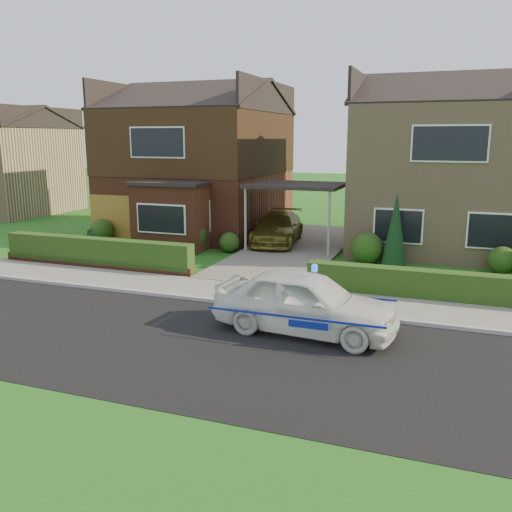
% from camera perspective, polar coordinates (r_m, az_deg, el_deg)
% --- Properties ---
extents(ground, '(120.00, 120.00, 0.00)m').
position_cam_1_polar(ground, '(12.90, -9.54, -8.74)').
color(ground, '#1C5316').
rests_on(ground, ground).
extents(road, '(60.00, 6.00, 0.02)m').
position_cam_1_polar(road, '(12.90, -9.54, -8.74)').
color(road, black).
rests_on(road, ground).
extents(kerb, '(60.00, 0.16, 0.12)m').
position_cam_1_polar(kerb, '(15.45, -3.99, -4.78)').
color(kerb, '#9E9993').
rests_on(kerb, ground).
extents(sidewalk, '(60.00, 2.00, 0.10)m').
position_cam_1_polar(sidewalk, '(16.38, -2.49, -3.80)').
color(sidewalk, slate).
rests_on(sidewalk, ground).
extents(driveway, '(3.80, 12.00, 0.12)m').
position_cam_1_polar(driveway, '(22.72, 4.16, 0.80)').
color(driveway, '#666059').
rests_on(driveway, ground).
extents(house_left, '(7.50, 9.53, 7.25)m').
position_cam_1_polar(house_left, '(27.06, -6.03, 10.63)').
color(house_left, brown).
rests_on(house_left, ground).
extents(house_right, '(7.50, 8.06, 7.25)m').
position_cam_1_polar(house_right, '(24.43, 19.70, 9.46)').
color(house_right, tan).
rests_on(house_right, ground).
extents(carport_link, '(3.80, 3.00, 2.77)m').
position_cam_1_polar(carport_link, '(22.30, 4.24, 7.33)').
color(carport_link, black).
rests_on(carport_link, ground).
extents(garage_door, '(2.20, 0.10, 2.10)m').
position_cam_1_polar(garage_door, '(25.14, -14.91, 3.83)').
color(garage_door, brown).
rests_on(garage_door, ground).
extents(dwarf_wall, '(7.70, 0.25, 0.36)m').
position_cam_1_polar(dwarf_wall, '(20.17, -16.56, -0.82)').
color(dwarf_wall, brown).
rests_on(dwarf_wall, ground).
extents(hedge_left, '(7.50, 0.55, 0.90)m').
position_cam_1_polar(hedge_left, '(20.33, -16.28, -1.23)').
color(hedge_left, black).
rests_on(hedge_left, ground).
extents(hedge_right, '(7.50, 0.55, 0.80)m').
position_cam_1_polar(hedge_right, '(16.43, 18.39, -4.56)').
color(hedge_right, black).
rests_on(hedge_right, ground).
extents(shrub_left_far, '(1.08, 1.08, 1.08)m').
position_cam_1_polar(shrub_left_far, '(25.00, -15.92, 2.54)').
color(shrub_left_far, black).
rests_on(shrub_left_far, ground).
extents(shrub_left_mid, '(1.32, 1.32, 1.32)m').
position_cam_1_polar(shrub_left_mid, '(22.48, -6.88, 2.18)').
color(shrub_left_mid, black).
rests_on(shrub_left_mid, ground).
extents(shrub_left_near, '(0.84, 0.84, 0.84)m').
position_cam_1_polar(shrub_left_near, '(22.13, -2.81, 1.46)').
color(shrub_left_near, black).
rests_on(shrub_left_near, ground).
extents(shrub_right_near, '(1.20, 1.20, 1.20)m').
position_cam_1_polar(shrub_right_near, '(20.42, 11.61, 0.80)').
color(shrub_right_near, black).
rests_on(shrub_right_near, ground).
extents(shrub_right_mid, '(0.96, 0.96, 0.96)m').
position_cam_1_polar(shrub_right_mid, '(20.42, 24.49, -0.42)').
color(shrub_right_mid, black).
rests_on(shrub_right_mid, ground).
extents(conifer_a, '(0.90, 0.90, 2.60)m').
position_cam_1_polar(conifer_a, '(19.98, 14.45, 2.46)').
color(conifer_a, black).
rests_on(conifer_a, ground).
extents(neighbour_left, '(6.50, 7.00, 5.20)m').
position_cam_1_polar(neighbour_left, '(37.15, -24.81, 8.16)').
color(neighbour_left, tan).
rests_on(neighbour_left, ground).
extents(police_car, '(4.07, 4.57, 1.67)m').
position_cam_1_polar(police_car, '(13.01, 5.21, -4.91)').
color(police_car, silver).
rests_on(police_car, ground).
extents(driveway_car, '(2.38, 4.65, 1.29)m').
position_cam_1_polar(driveway_car, '(23.51, 2.30, 2.97)').
color(driveway_car, olive).
rests_on(driveway_car, driveway).
extents(potted_plant_a, '(0.42, 0.35, 0.68)m').
position_cam_1_polar(potted_plant_a, '(24.73, -16.86, 1.91)').
color(potted_plant_a, gray).
rests_on(potted_plant_a, ground).
extents(potted_plant_b, '(0.49, 0.48, 0.69)m').
position_cam_1_polar(potted_plant_b, '(24.84, -17.21, 1.95)').
color(potted_plant_b, gray).
rests_on(potted_plant_b, ground).
extents(potted_plant_c, '(0.42, 0.42, 0.71)m').
position_cam_1_polar(potted_plant_c, '(18.99, -7.29, -0.67)').
color(potted_plant_c, gray).
rests_on(potted_plant_c, ground).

